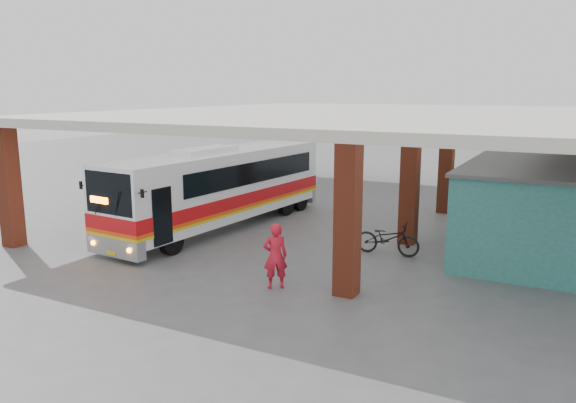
% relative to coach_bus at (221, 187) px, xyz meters
% --- Properties ---
extents(ground, '(90.00, 90.00, 0.00)m').
position_rel_coach_bus_xyz_m(ground, '(4.43, -1.79, -1.66)').
color(ground, '#515154').
rests_on(ground, ground).
extents(brick_columns, '(20.10, 21.60, 4.35)m').
position_rel_coach_bus_xyz_m(brick_columns, '(5.86, 3.21, 0.51)').
color(brick_columns, maroon).
rests_on(brick_columns, ground).
extents(canopy_roof, '(21.00, 23.00, 0.30)m').
position_rel_coach_bus_xyz_m(canopy_roof, '(4.93, 4.71, 2.84)').
color(canopy_roof, beige).
rests_on(canopy_roof, brick_columns).
extents(shop_building, '(5.20, 8.20, 3.11)m').
position_rel_coach_bus_xyz_m(shop_building, '(11.92, 2.21, -0.10)').
color(shop_building, '#2B6B63').
rests_on(shop_building, ground).
extents(coach_bus, '(3.26, 11.64, 3.35)m').
position_rel_coach_bus_xyz_m(coach_bus, '(0.00, 0.00, 0.00)').
color(coach_bus, white).
rests_on(coach_bus, ground).
extents(motorcycle, '(2.23, 0.88, 1.15)m').
position_rel_coach_bus_xyz_m(motorcycle, '(7.24, -0.57, -1.09)').
color(motorcycle, black).
rests_on(motorcycle, ground).
extents(pedestrian, '(0.82, 0.78, 1.89)m').
position_rel_coach_bus_xyz_m(pedestrian, '(5.46, -5.26, -0.72)').
color(pedestrian, red).
rests_on(pedestrian, ground).
extents(red_chair, '(0.60, 0.60, 0.89)m').
position_rel_coach_bus_xyz_m(red_chair, '(9.49, 6.29, -1.25)').
color(red_chair, red).
rests_on(red_chair, ground).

